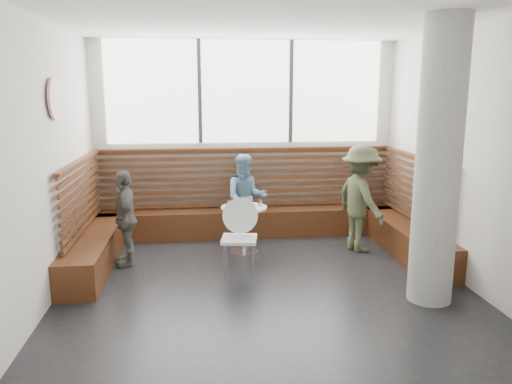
{
  "coord_description": "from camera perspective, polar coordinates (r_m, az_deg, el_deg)",
  "views": [
    {
      "loc": [
        -0.78,
        -5.8,
        2.4
      ],
      "look_at": [
        0.0,
        1.0,
        1.0
      ],
      "focal_mm": 35.0,
      "sensor_mm": 36.0,
      "label": 1
    }
  ],
  "objects": [
    {
      "name": "glass_left",
      "position": [
        7.33,
        -2.97,
        -1.38
      ],
      "size": [
        0.07,
        0.07,
        0.11
      ],
      "primitive_type": "cylinder",
      "color": "white",
      "rests_on": "cafe_table"
    },
    {
      "name": "room",
      "position": [
        5.91,
        1.1,
        3.79
      ],
      "size": [
        5.0,
        5.0,
        3.2
      ],
      "color": "silver",
      "rests_on": "ground"
    },
    {
      "name": "concrete_column",
      "position": [
        5.89,
        20.11,
        3.04
      ],
      "size": [
        0.5,
        0.5,
        3.2
      ],
      "primitive_type": "cylinder",
      "color": "gray",
      "rests_on": "ground"
    },
    {
      "name": "plate_far",
      "position": [
        7.57,
        -1.19,
        -1.33
      ],
      "size": [
        0.21,
        0.21,
        0.01
      ],
      "primitive_type": "cylinder",
      "color": "white",
      "rests_on": "cafe_table"
    },
    {
      "name": "glass_right",
      "position": [
        7.45,
        0.41,
        -1.2
      ],
      "size": [
        0.06,
        0.06,
        0.1
      ],
      "primitive_type": "cylinder",
      "color": "white",
      "rests_on": "cafe_table"
    },
    {
      "name": "booth",
      "position": [
        7.87,
        -0.64,
        -3.11
      ],
      "size": [
        5.0,
        2.5,
        1.44
      ],
      "color": "#3F200F",
      "rests_on": "ground"
    },
    {
      "name": "cafe_chair",
      "position": [
        6.61,
        -1.99,
        -4.41
      ],
      "size": [
        0.47,
        0.46,
        0.99
      ],
      "rotation": [
        0.0,
        0.0,
        -0.15
      ],
      "color": "white",
      "rests_on": "ground"
    },
    {
      "name": "wall_art",
      "position": [
        6.43,
        -22.03,
        9.84
      ],
      "size": [
        0.03,
        0.5,
        0.5
      ],
      "primitive_type": "cylinder",
      "rotation": [
        0.0,
        1.57,
        0.0
      ],
      "color": "white",
      "rests_on": "room"
    },
    {
      "name": "adult_man",
      "position": [
        7.64,
        11.9,
        -0.76
      ],
      "size": [
        0.85,
        1.16,
        1.61
      ],
      "primitive_type": "imported",
      "rotation": [
        0.0,
        0.0,
        1.83
      ],
      "color": "#474E34",
      "rests_on": "ground"
    },
    {
      "name": "child_back",
      "position": [
        7.99,
        -1.14,
        -0.7
      ],
      "size": [
        0.69,
        0.54,
        1.41
      ],
      "primitive_type": "imported",
      "rotation": [
        0.0,
        0.0,
        0.01
      ],
      "color": "#6792B2",
      "rests_on": "ground"
    },
    {
      "name": "plate_near",
      "position": [
        7.5,
        -2.36,
        -1.46
      ],
      "size": [
        0.18,
        0.18,
        0.01
      ],
      "primitive_type": "cylinder",
      "color": "white",
      "rests_on": "cafe_table"
    },
    {
      "name": "child_left",
      "position": [
        7.14,
        -14.71,
        -2.88
      ],
      "size": [
        0.44,
        0.82,
        1.33
      ],
      "primitive_type": "imported",
      "rotation": [
        0.0,
        0.0,
        -1.42
      ],
      "color": "#5F5D56",
      "rests_on": "ground"
    },
    {
      "name": "glass_mid",
      "position": [
        7.34,
        -1.1,
        -1.39
      ],
      "size": [
        0.07,
        0.07,
        0.1
      ],
      "primitive_type": "cylinder",
      "color": "white",
      "rests_on": "cafe_table"
    },
    {
      "name": "cafe_table",
      "position": [
        7.44,
        -1.38,
        -3.19
      ],
      "size": [
        0.69,
        0.69,
        0.71
      ],
      "color": "silver",
      "rests_on": "ground"
    },
    {
      "name": "menu_card",
      "position": [
        7.22,
        -0.71,
        -2.01
      ],
      "size": [
        0.2,
        0.16,
        0.0
      ],
      "primitive_type": "cube",
      "rotation": [
        0.0,
        0.0,
        0.21
      ],
      "color": "#A5C64C",
      "rests_on": "cafe_table"
    }
  ]
}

